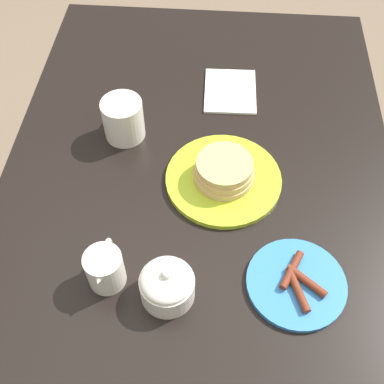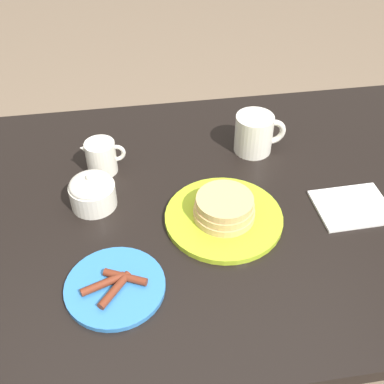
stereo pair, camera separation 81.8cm
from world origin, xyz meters
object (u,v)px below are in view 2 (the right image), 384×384
coffee_mug (255,133)px  creamer_pitcher (101,157)px  sugar_bowl (92,191)px  napkin (352,207)px  pancake_plate (224,213)px  side_plate_bacon (115,286)px

coffee_mug → creamer_pitcher: bearing=-176.1°
coffee_mug → creamer_pitcher: size_ratio=1.19×
coffee_mug → creamer_pitcher: 0.36m
sugar_bowl → napkin: sugar_bowl is taller
pancake_plate → creamer_pitcher: bearing=140.3°
side_plate_bacon → coffee_mug: size_ratio=1.46×
side_plate_bacon → coffee_mug: (0.34, 0.36, 0.04)m
coffee_mug → napkin: size_ratio=0.79×
side_plate_bacon → napkin: bearing=14.8°
pancake_plate → creamer_pitcher: size_ratio=2.34×
side_plate_bacon → creamer_pitcher: 0.34m
coffee_mug → sugar_bowl: size_ratio=1.28×
pancake_plate → napkin: bearing=-1.4°
side_plate_bacon → coffee_mug: coffee_mug is taller
creamer_pitcher → sugar_bowl: creamer_pitcher is taller
side_plate_bacon → creamer_pitcher: (-0.01, 0.33, 0.03)m
pancake_plate → sugar_bowl: bearing=161.2°
pancake_plate → coffee_mug: coffee_mug is taller
creamer_pitcher → sugar_bowl: (-0.02, -0.11, -0.00)m
coffee_mug → sugar_bowl: coffee_mug is taller
sugar_bowl → pancake_plate: bearing=-18.8°
side_plate_bacon → creamer_pitcher: creamer_pitcher is taller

